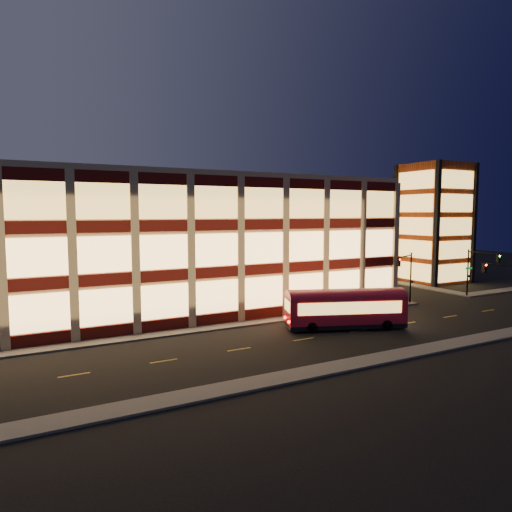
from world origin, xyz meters
TOP-DOWN VIEW (x-y plane):
  - ground at (0.00, 0.00)m, footprint 200.00×200.00m
  - sidewalk_office_south at (-3.00, 1.00)m, footprint 54.00×2.00m
  - sidewalk_office_east at (23.00, 17.00)m, footprint 2.00×30.00m
  - sidewalk_tower_south at (40.00, 1.00)m, footprint 14.00×2.00m
  - sidewalk_tower_west at (34.00, 17.00)m, footprint 2.00×30.00m
  - sidewalk_near at (0.00, -13.00)m, footprint 100.00×2.00m
  - office_building at (-2.91, 16.91)m, footprint 50.45×30.45m
  - stair_tower at (39.95, 11.95)m, footprint 8.60×8.60m
  - traffic_signal_far at (22.21, 0.24)m, footprint 3.79×1.87m
  - traffic_signal_right at (33.50, -0.62)m, footprint 1.20×4.37m
  - traffic_signal_near at (23.50, -11.03)m, footprint 0.32×4.45m
  - trolley_bus at (9.46, -4.71)m, footprint 11.07×6.30m

SIDE VIEW (x-z plane):
  - ground at x=0.00m, z-range 0.00..0.00m
  - sidewalk_office_south at x=-3.00m, z-range 0.00..0.15m
  - sidewalk_office_east at x=23.00m, z-range 0.00..0.15m
  - sidewalk_tower_south at x=40.00m, z-range 0.00..0.15m
  - sidewalk_tower_west at x=34.00m, z-range 0.00..0.15m
  - sidewalk_near at x=0.00m, z-range 0.00..0.15m
  - trolley_bus at x=9.46m, z-range 0.20..3.86m
  - traffic_signal_right at x=33.50m, z-range 1.10..7.10m
  - traffic_signal_far at x=22.21m, z-range 1.11..7.11m
  - traffic_signal_near at x=23.50m, z-range 1.13..7.13m
  - office_building at x=-2.91m, z-range 0.00..14.50m
  - stair_tower at x=39.95m, z-range -0.01..17.99m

